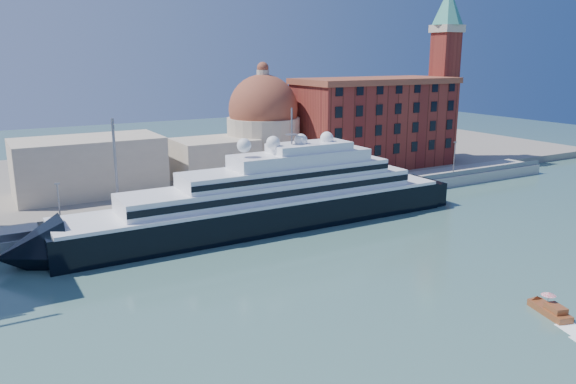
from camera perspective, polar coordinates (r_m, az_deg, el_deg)
ground at (r=83.17m, az=2.67°, el=-8.14°), size 400.00×400.00×0.00m
quay at (r=111.39m, az=-6.78°, el=-1.83°), size 180.00×10.00×2.50m
land at (r=149.04m, az=-13.05°, el=1.78°), size 260.00×72.00×2.00m
quay_fence at (r=106.92m, az=-5.86°, el=-1.44°), size 180.00×0.10×1.20m
superyacht at (r=101.52m, az=-3.58°, el=-1.47°), size 84.98×11.78×25.40m
water_taxi at (r=77.15m, az=25.13°, el=-10.76°), size 3.59×6.30×2.84m
warehouse at (r=150.86m, az=8.80°, el=7.04°), size 43.00×19.00×23.25m
campanile at (r=165.97m, az=15.64°, el=12.48°), size 8.40×8.40×47.00m
church at (r=133.25m, az=-8.43°, el=4.93°), size 66.00×18.00×25.50m
lamp_posts at (r=103.60m, az=-12.98°, el=1.62°), size 120.80×2.40×18.00m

